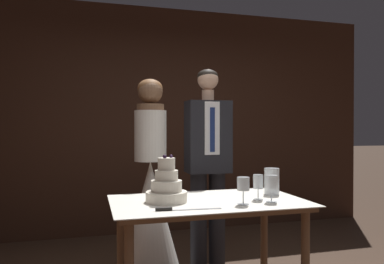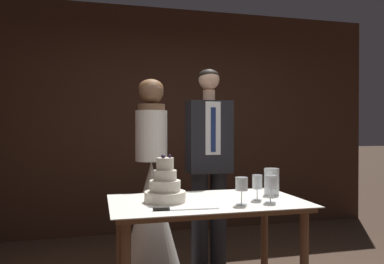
{
  "view_description": "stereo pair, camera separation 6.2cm",
  "coord_description": "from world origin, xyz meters",
  "px_view_note": "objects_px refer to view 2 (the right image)",
  "views": [
    {
      "loc": [
        -0.91,
        -2.17,
        1.28
      ],
      "look_at": [
        -0.14,
        0.66,
        1.24
      ],
      "focal_mm": 35.0,
      "sensor_mm": 36.0,
      "label": 1
    },
    {
      "loc": [
        -0.85,
        -2.19,
        1.28
      ],
      "look_at": [
        -0.14,
        0.66,
        1.24
      ],
      "focal_mm": 35.0,
      "sensor_mm": 36.0,
      "label": 2
    }
  ],
  "objects_px": {
    "tiered_cake": "(165,187)",
    "wine_glass_middle": "(242,185)",
    "wine_glass_near": "(270,183)",
    "cake_table": "(207,215)",
    "hurricane_candle": "(272,182)",
    "wine_glass_far": "(257,183)",
    "bride": "(151,201)",
    "cake_knife": "(173,209)",
    "groom": "(209,159)"
  },
  "relations": [
    {
      "from": "cake_table",
      "to": "cake_knife",
      "type": "xyz_separation_m",
      "value": [
        -0.28,
        -0.25,
        0.11
      ]
    },
    {
      "from": "cake_knife",
      "to": "hurricane_candle",
      "type": "distance_m",
      "value": 0.88
    },
    {
      "from": "cake_table",
      "to": "wine_glass_far",
      "type": "distance_m",
      "value": 0.41
    },
    {
      "from": "wine_glass_far",
      "to": "groom",
      "type": "height_order",
      "value": "groom"
    },
    {
      "from": "wine_glass_near",
      "to": "tiered_cake",
      "type": "bearing_deg",
      "value": 164.28
    },
    {
      "from": "cake_table",
      "to": "hurricane_candle",
      "type": "relative_size",
      "value": 6.72
    },
    {
      "from": "wine_glass_near",
      "to": "wine_glass_middle",
      "type": "relative_size",
      "value": 1.0
    },
    {
      "from": "hurricane_candle",
      "to": "bride",
      "type": "height_order",
      "value": "bride"
    },
    {
      "from": "wine_glass_middle",
      "to": "wine_glass_far",
      "type": "bearing_deg",
      "value": 36.95
    },
    {
      "from": "wine_glass_middle",
      "to": "cake_knife",
      "type": "bearing_deg",
      "value": -173.57
    },
    {
      "from": "wine_glass_far",
      "to": "groom",
      "type": "bearing_deg",
      "value": 94.62
    },
    {
      "from": "cake_knife",
      "to": "bride",
      "type": "distance_m",
      "value": 1.09
    },
    {
      "from": "tiered_cake",
      "to": "groom",
      "type": "height_order",
      "value": "groom"
    },
    {
      "from": "hurricane_candle",
      "to": "bride",
      "type": "xyz_separation_m",
      "value": [
        -0.79,
        0.74,
        -0.24
      ]
    },
    {
      "from": "bride",
      "to": "wine_glass_middle",
      "type": "bearing_deg",
      "value": -66.81
    },
    {
      "from": "wine_glass_near",
      "to": "bride",
      "type": "bearing_deg",
      "value": 123.17
    },
    {
      "from": "cake_table",
      "to": "bride",
      "type": "xyz_separation_m",
      "value": [
        -0.26,
        0.83,
        -0.05
      ]
    },
    {
      "from": "tiered_cake",
      "to": "groom",
      "type": "relative_size",
      "value": 0.17
    },
    {
      "from": "cake_table",
      "to": "tiered_cake",
      "type": "xyz_separation_m",
      "value": [
        -0.28,
        0.02,
        0.2
      ]
    },
    {
      "from": "wine_glass_middle",
      "to": "hurricane_candle",
      "type": "xyz_separation_m",
      "value": [
        0.35,
        0.28,
        -0.04
      ]
    },
    {
      "from": "wine_glass_near",
      "to": "wine_glass_middle",
      "type": "xyz_separation_m",
      "value": [
        -0.21,
        -0.03,
        -0.0
      ]
    },
    {
      "from": "hurricane_candle",
      "to": "groom",
      "type": "relative_size",
      "value": 0.11
    },
    {
      "from": "wine_glass_near",
      "to": "groom",
      "type": "bearing_deg",
      "value": 97.1
    },
    {
      "from": "wine_glass_near",
      "to": "cake_knife",
      "type": "bearing_deg",
      "value": -173.42
    },
    {
      "from": "tiered_cake",
      "to": "hurricane_candle",
      "type": "height_order",
      "value": "tiered_cake"
    },
    {
      "from": "cake_knife",
      "to": "bride",
      "type": "xyz_separation_m",
      "value": [
        0.02,
        1.08,
        -0.16
      ]
    },
    {
      "from": "wine_glass_far",
      "to": "bride",
      "type": "bearing_deg",
      "value": 123.68
    },
    {
      "from": "tiered_cake",
      "to": "wine_glass_far",
      "type": "height_order",
      "value": "tiered_cake"
    },
    {
      "from": "wine_glass_middle",
      "to": "wine_glass_far",
      "type": "relative_size",
      "value": 1.03
    },
    {
      "from": "tiered_cake",
      "to": "wine_glass_near",
      "type": "bearing_deg",
      "value": -15.72
    },
    {
      "from": "cake_table",
      "to": "tiered_cake",
      "type": "bearing_deg",
      "value": 175.7
    },
    {
      "from": "cake_table",
      "to": "tiered_cake",
      "type": "distance_m",
      "value": 0.35
    },
    {
      "from": "cake_table",
      "to": "wine_glass_middle",
      "type": "xyz_separation_m",
      "value": [
        0.17,
        -0.19,
        0.23
      ]
    },
    {
      "from": "wine_glass_near",
      "to": "groom",
      "type": "distance_m",
      "value": 1.01
    },
    {
      "from": "cake_table",
      "to": "hurricane_candle",
      "type": "height_order",
      "value": "hurricane_candle"
    },
    {
      "from": "tiered_cake",
      "to": "wine_glass_middle",
      "type": "height_order",
      "value": "tiered_cake"
    },
    {
      "from": "bride",
      "to": "groom",
      "type": "relative_size",
      "value": 0.94
    },
    {
      "from": "groom",
      "to": "hurricane_candle",
      "type": "bearing_deg",
      "value": -70.64
    },
    {
      "from": "cake_knife",
      "to": "wine_glass_middle",
      "type": "distance_m",
      "value": 0.48
    },
    {
      "from": "cake_knife",
      "to": "groom",
      "type": "distance_m",
      "value": 1.22
    },
    {
      "from": "cake_table",
      "to": "bride",
      "type": "relative_size",
      "value": 0.77
    },
    {
      "from": "wine_glass_near",
      "to": "hurricane_candle",
      "type": "xyz_separation_m",
      "value": [
        0.14,
        0.26,
        -0.04
      ]
    },
    {
      "from": "tiered_cake",
      "to": "wine_glass_near",
      "type": "height_order",
      "value": "tiered_cake"
    },
    {
      "from": "cake_table",
      "to": "cake_knife",
      "type": "height_order",
      "value": "cake_knife"
    },
    {
      "from": "wine_glass_near",
      "to": "wine_glass_middle",
      "type": "distance_m",
      "value": 0.22
    },
    {
      "from": "wine_glass_middle",
      "to": "bride",
      "type": "distance_m",
      "value": 1.15
    },
    {
      "from": "cake_table",
      "to": "wine_glass_far",
      "type": "xyz_separation_m",
      "value": [
        0.34,
        -0.07,
        0.22
      ]
    },
    {
      "from": "cake_table",
      "to": "cake_knife",
      "type": "bearing_deg",
      "value": -139.01
    },
    {
      "from": "cake_knife",
      "to": "groom",
      "type": "bearing_deg",
      "value": 67.77
    },
    {
      "from": "cake_knife",
      "to": "groom",
      "type": "relative_size",
      "value": 0.22
    }
  ]
}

